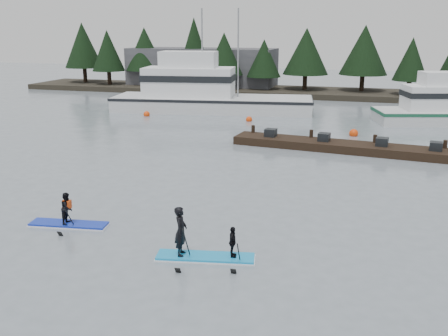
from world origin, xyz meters
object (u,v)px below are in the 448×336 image
(fishing_boat_large, at_px, (206,102))
(paddleboard_solo, at_px, (68,214))
(paddleboard_duo, at_px, (199,242))
(floating_dock, at_px, (356,148))

(fishing_boat_large, height_order, paddleboard_solo, fishing_boat_large)
(fishing_boat_large, distance_m, paddleboard_duo, 30.74)
(paddleboard_solo, height_order, paddleboard_duo, paddleboard_duo)
(fishing_boat_large, relative_size, floating_dock, 1.20)
(paddleboard_solo, bearing_deg, paddleboard_duo, -20.63)
(fishing_boat_large, height_order, floating_dock, fishing_boat_large)
(fishing_boat_large, xyz_separation_m, paddleboard_duo, (9.43, -29.26, -0.18))
(fishing_boat_large, xyz_separation_m, floating_dock, (13.85, -12.56, -0.51))
(paddleboard_duo, bearing_deg, fishing_boat_large, 97.12)
(paddleboard_solo, xyz_separation_m, paddleboard_duo, (5.76, -1.28, 0.14))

